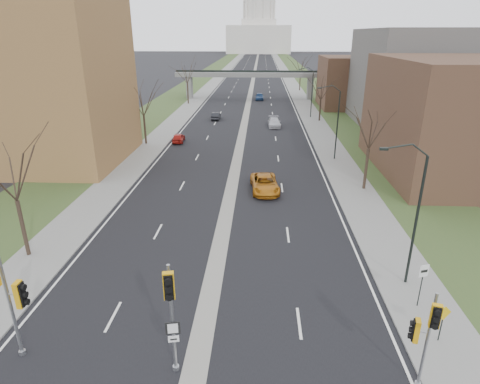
# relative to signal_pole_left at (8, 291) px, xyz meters

# --- Properties ---
(ground) EXTENTS (700.00, 700.00, 0.00)m
(ground) POSITION_rel_signal_pole_left_xyz_m (8.17, 1.10, -3.78)
(ground) COLOR black
(ground) RESTS_ON ground
(road_surface) EXTENTS (20.00, 600.00, 0.01)m
(road_surface) POSITION_rel_signal_pole_left_xyz_m (8.17, 151.10, -3.78)
(road_surface) COLOR black
(road_surface) RESTS_ON ground
(median_strip) EXTENTS (1.20, 600.00, 0.02)m
(median_strip) POSITION_rel_signal_pole_left_xyz_m (8.17, 151.10, -3.78)
(median_strip) COLOR gray
(median_strip) RESTS_ON ground
(sidewalk_right) EXTENTS (4.00, 600.00, 0.12)m
(sidewalk_right) POSITION_rel_signal_pole_left_xyz_m (20.17, 151.10, -3.72)
(sidewalk_right) COLOR gray
(sidewalk_right) RESTS_ON ground
(sidewalk_left) EXTENTS (4.00, 600.00, 0.12)m
(sidewalk_left) POSITION_rel_signal_pole_left_xyz_m (-3.83, 151.10, -3.72)
(sidewalk_left) COLOR gray
(sidewalk_left) RESTS_ON ground
(grass_verge_right) EXTENTS (8.00, 600.00, 0.10)m
(grass_verge_right) POSITION_rel_signal_pole_left_xyz_m (26.17, 151.10, -3.73)
(grass_verge_right) COLOR #2F4721
(grass_verge_right) RESTS_ON ground
(grass_verge_left) EXTENTS (8.00, 600.00, 0.10)m
(grass_verge_left) POSITION_rel_signal_pole_left_xyz_m (-9.83, 151.10, -3.73)
(grass_verge_left) COLOR #2F4721
(grass_verge_left) RESTS_ON ground
(apartment_building) EXTENTS (25.00, 16.00, 22.00)m
(apartment_building) POSITION_rel_signal_pole_left_xyz_m (-17.83, 31.10, 7.22)
(apartment_building) COLOR olive
(apartment_building) RESTS_ON ground
(commercial_block_near) EXTENTS (16.00, 20.00, 12.00)m
(commercial_block_near) POSITION_rel_signal_pole_left_xyz_m (32.17, 29.10, 2.22)
(commercial_block_near) COLOR #523726
(commercial_block_near) RESTS_ON ground
(commercial_block_mid) EXTENTS (18.00, 22.00, 15.00)m
(commercial_block_mid) POSITION_rel_signal_pole_left_xyz_m (36.17, 53.10, 3.72)
(commercial_block_mid) COLOR #5D5A55
(commercial_block_mid) RESTS_ON ground
(commercial_block_far) EXTENTS (14.00, 14.00, 10.00)m
(commercial_block_far) POSITION_rel_signal_pole_left_xyz_m (30.17, 71.10, 1.22)
(commercial_block_far) COLOR #523726
(commercial_block_far) RESTS_ON ground
(pedestrian_bridge) EXTENTS (34.00, 3.00, 6.45)m
(pedestrian_bridge) POSITION_rel_signal_pole_left_xyz_m (8.17, 81.10, 1.06)
(pedestrian_bridge) COLOR slate
(pedestrian_bridge) RESTS_ON ground
(capitol) EXTENTS (48.00, 42.00, 55.75)m
(capitol) POSITION_rel_signal_pole_left_xyz_m (8.17, 321.10, 14.81)
(capitol) COLOR silver
(capitol) RESTS_ON ground
(streetlight_near) EXTENTS (2.61, 0.20, 8.70)m
(streetlight_near) POSITION_rel_signal_pole_left_xyz_m (19.16, 7.10, 3.17)
(streetlight_near) COLOR black
(streetlight_near) RESTS_ON sidewalk_right
(streetlight_mid) EXTENTS (2.61, 0.20, 8.70)m
(streetlight_mid) POSITION_rel_signal_pole_left_xyz_m (19.16, 33.10, 3.17)
(streetlight_mid) COLOR black
(streetlight_mid) RESTS_ON sidewalk_right
(streetlight_far) EXTENTS (2.61, 0.20, 8.70)m
(streetlight_far) POSITION_rel_signal_pole_left_xyz_m (19.16, 59.10, 3.17)
(streetlight_far) COLOR black
(streetlight_far) RESTS_ON sidewalk_right
(tree_left_a) EXTENTS (7.20, 7.20, 9.40)m
(tree_left_a) POSITION_rel_signal_pole_left_xyz_m (-4.83, 9.10, 2.85)
(tree_left_a) COLOR #382B21
(tree_left_a) RESTS_ON sidewalk_left
(tree_left_b) EXTENTS (6.75, 6.75, 8.81)m
(tree_left_b) POSITION_rel_signal_pole_left_xyz_m (-4.83, 39.10, 2.44)
(tree_left_b) COLOR #382B21
(tree_left_b) RESTS_ON sidewalk_left
(tree_left_c) EXTENTS (7.65, 7.65, 9.99)m
(tree_left_c) POSITION_rel_signal_pole_left_xyz_m (-4.83, 73.10, 3.26)
(tree_left_c) COLOR #382B21
(tree_left_c) RESTS_ON sidewalk_left
(tree_right_a) EXTENTS (7.20, 7.20, 9.40)m
(tree_right_a) POSITION_rel_signal_pole_left_xyz_m (21.17, 23.10, 2.85)
(tree_right_a) COLOR #382B21
(tree_right_a) RESTS_ON sidewalk_right
(tree_right_b) EXTENTS (6.30, 6.30, 8.22)m
(tree_right_b) POSITION_rel_signal_pole_left_xyz_m (21.17, 56.10, 2.03)
(tree_right_b) COLOR #382B21
(tree_right_b) RESTS_ON sidewalk_right
(tree_right_c) EXTENTS (7.65, 7.65, 9.99)m
(tree_right_c) POSITION_rel_signal_pole_left_xyz_m (21.17, 96.10, 3.26)
(tree_right_c) COLOR #382B21
(tree_right_c) RESTS_ON sidewalk_right
(signal_pole_left) EXTENTS (1.03, 1.01, 5.78)m
(signal_pole_left) POSITION_rel_signal_pole_left_xyz_m (0.00, 0.00, 0.00)
(signal_pole_left) COLOR gray
(signal_pole_left) RESTS_ON ground
(signal_pole_median) EXTENTS (0.68, 0.92, 5.54)m
(signal_pole_median) POSITION_rel_signal_pole_left_xyz_m (7.36, -0.64, 0.07)
(signal_pole_median) COLOR gray
(signal_pole_median) RESTS_ON ground
(signal_pole_right) EXTENTS (0.80, 1.02, 4.80)m
(signal_pole_right) POSITION_rel_signal_pole_left_xyz_m (17.75, -0.80, -0.64)
(signal_pole_right) COLOR gray
(signal_pole_right) RESTS_ON ground
(speed_limit_sign) EXTENTS (0.55, 0.20, 2.63)m
(speed_limit_sign) POSITION_rel_signal_pole_left_xyz_m (19.86, 4.78, -1.86)
(speed_limit_sign) COLOR black
(speed_limit_sign) RESTS_ON sidewalk_right
(warning_sign) EXTENTS (0.76, 0.31, 2.05)m
(warning_sign) POSITION_rel_signal_pole_left_xyz_m (19.92, 2.07, -2.34)
(warning_sign) COLOR black
(warning_sign) RESTS_ON sidewalk_right
(car_left_near) EXTENTS (1.72, 3.83, 1.28)m
(car_left_near) POSITION_rel_signal_pole_left_xyz_m (-0.56, 40.46, -3.15)
(car_left_near) COLOR #9F1812
(car_left_near) RESTS_ON ground
(car_left_far) EXTENTS (1.41, 3.84, 1.26)m
(car_left_far) POSITION_rel_signal_pole_left_xyz_m (3.00, 56.67, -3.16)
(car_left_far) COLOR black
(car_left_far) RESTS_ON ground
(car_right_near) EXTENTS (3.03, 5.67, 1.51)m
(car_right_near) POSITION_rel_signal_pole_left_xyz_m (11.45, 22.18, -3.03)
(car_right_near) COLOR #AC6412
(car_right_near) RESTS_ON ground
(car_right_mid) EXTENTS (2.12, 4.90, 1.41)m
(car_right_mid) POSITION_rel_signal_pole_left_xyz_m (13.17, 51.35, -3.08)
(car_right_mid) COLOR #B7B9C0
(car_right_mid) RESTS_ON ground
(car_right_far) EXTENTS (1.85, 4.52, 1.53)m
(car_right_far) POSITION_rel_signal_pole_left_xyz_m (10.56, 79.88, -3.02)
(car_right_far) COLOR navy
(car_right_far) RESTS_ON ground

